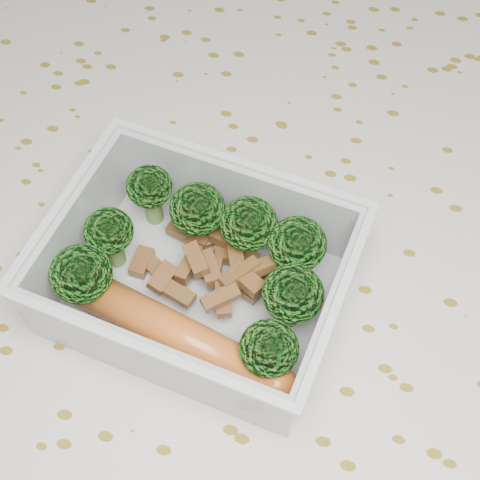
# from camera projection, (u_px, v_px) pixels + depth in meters

# --- Properties ---
(dining_table) EXTENTS (1.40, 0.90, 0.75)m
(dining_table) POSITION_uv_depth(u_px,v_px,m) (252.00, 314.00, 0.55)
(dining_table) COLOR brown
(dining_table) RESTS_ON ground
(tablecloth) EXTENTS (1.46, 0.96, 0.19)m
(tablecloth) POSITION_uv_depth(u_px,v_px,m) (253.00, 285.00, 0.51)
(tablecloth) COLOR silver
(tablecloth) RESTS_ON dining_table
(lunch_container) EXTENTS (0.21, 0.18, 0.07)m
(lunch_container) POSITION_uv_depth(u_px,v_px,m) (198.00, 280.00, 0.44)
(lunch_container) COLOR silver
(lunch_container) RESTS_ON tablecloth
(broccoli_florets) EXTENTS (0.17, 0.13, 0.05)m
(broccoli_florets) POSITION_uv_depth(u_px,v_px,m) (209.00, 253.00, 0.43)
(broccoli_florets) COLOR #608C3F
(broccoli_florets) RESTS_ON lunch_container
(meat_pile) EXTENTS (0.11, 0.07, 0.03)m
(meat_pile) POSITION_uv_depth(u_px,v_px,m) (212.00, 267.00, 0.45)
(meat_pile) COLOR brown
(meat_pile) RESTS_ON lunch_container
(sausage) EXTENTS (0.16, 0.06, 0.03)m
(sausage) POSITION_uv_depth(u_px,v_px,m) (178.00, 335.00, 0.42)
(sausage) COLOR #C45F23
(sausage) RESTS_ON lunch_container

